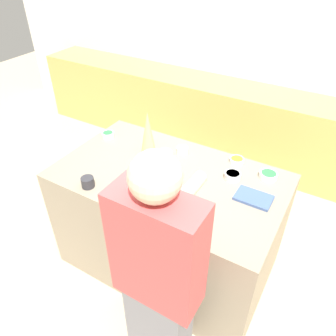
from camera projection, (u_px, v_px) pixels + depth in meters
name	position (u px, v px, depth m)	size (l,w,h in m)	color
ground_plane	(169.00, 259.00, 2.95)	(12.00, 12.00, 0.00)	#C6B28E
wall_back	(267.00, 50.00, 3.72)	(8.00, 0.05, 2.60)	white
back_cabinet_block	(247.00, 127.00, 3.99)	(6.00, 0.60, 0.93)	tan
kitchen_island	(169.00, 222.00, 2.67)	(1.67, 0.99, 0.96)	gray
baking_tray	(152.00, 190.00, 2.25)	(0.48, 0.30, 0.01)	#9E9EA8
gingerbread_house	(151.00, 176.00, 2.18)	(0.16, 0.15, 0.29)	brown
decorative_tree	(148.00, 132.00, 2.54)	(0.12, 0.12, 0.35)	#DBD675
candy_bowl_beside_tree	(182.00, 150.00, 2.61)	(0.09, 0.09, 0.05)	white
candy_bowl_near_tray_left	(237.00, 160.00, 2.51)	(0.11, 0.11, 0.04)	white
candy_bowl_front_corner	(165.00, 154.00, 2.55)	(0.12, 0.12, 0.05)	silver
candy_bowl_near_tray_right	(108.00, 135.00, 2.81)	(0.10, 0.10, 0.05)	silver
candy_bowl_far_left	(233.00, 175.00, 2.34)	(0.12, 0.12, 0.05)	silver
candy_bowl_far_right	(268.00, 175.00, 2.35)	(0.13, 0.13, 0.04)	white
cookbook	(254.00, 198.00, 2.17)	(0.24, 0.16, 0.02)	#3F598C
mug	(88.00, 182.00, 2.26)	(0.09, 0.09, 0.08)	#2D2D33
person	(159.00, 285.00, 1.72)	(0.45, 0.57, 1.73)	slate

